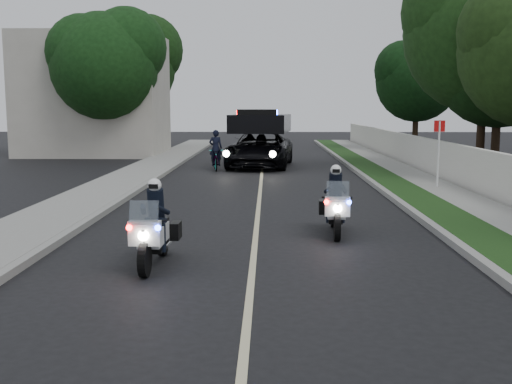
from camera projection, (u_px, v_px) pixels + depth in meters
ground at (252, 274)px, 10.39m from camera, size 120.00×120.00×0.00m
curb_right at (383, 191)px, 20.20m from camera, size 0.20×60.00×0.15m
grass_verge at (405, 191)px, 20.18m from camera, size 1.20×60.00×0.16m
sidewalk_right at (444, 191)px, 20.15m from camera, size 1.40×60.00×0.16m
property_wall at (475, 171)px, 20.04m from camera, size 0.22×60.00×1.50m
curb_left at (138, 190)px, 20.36m from camera, size 0.20×60.00×0.15m
sidewalk_left at (105, 190)px, 20.38m from camera, size 2.00×60.00×0.16m
building_far at (94, 95)px, 35.85m from camera, size 8.00×6.00×7.00m
lane_marking at (260, 192)px, 20.29m from camera, size 0.12×50.00×0.01m
police_moto_left at (155, 265)px, 10.99m from camera, size 0.69×1.86×1.57m
police_moto_right at (335, 233)px, 13.75m from camera, size 0.74×1.86×1.55m
police_suv at (260, 167)px, 29.01m from camera, size 3.39×6.26×2.92m
bicycle at (216, 170)px, 27.47m from camera, size 0.88×1.89×0.95m
cyclist at (216, 170)px, 27.47m from camera, size 0.59×0.40×1.62m
sign_post at (437, 191)px, 20.63m from camera, size 0.42×0.42×2.47m
tree_right_c at (494, 173)px, 26.20m from camera, size 6.66×6.66×9.01m
tree_right_d at (479, 172)px, 26.67m from camera, size 8.63×8.63×11.59m
tree_right_e at (414, 151)px, 39.07m from camera, size 6.69×6.69×8.72m
tree_left_near at (108, 158)px, 33.78m from camera, size 6.60×6.60×9.76m
tree_left_far at (131, 149)px, 41.50m from camera, size 6.60×6.60×10.64m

